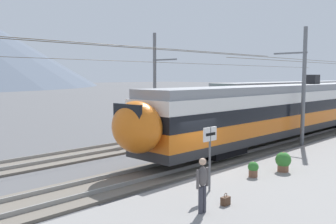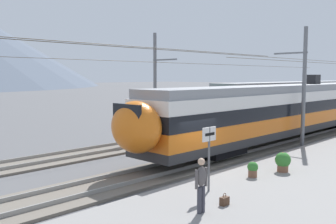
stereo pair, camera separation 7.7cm
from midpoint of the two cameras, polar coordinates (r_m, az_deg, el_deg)
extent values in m
plane|color=#565659|center=(17.37, 4.28, -9.37)|extent=(400.00, 400.00, 0.00)
cube|color=gray|center=(14.93, 17.93, -11.51)|extent=(120.00, 6.79, 0.32)
cube|color=#6B6359|center=(18.17, 1.23, -8.50)|extent=(120.00, 3.00, 0.12)
cube|color=gray|center=(17.66, 2.94, -8.45)|extent=(120.00, 0.07, 0.16)
cube|color=gray|center=(18.62, -0.39, -7.71)|extent=(120.00, 0.07, 0.16)
cube|color=#6B6359|center=(22.55, -9.84, -5.82)|extent=(120.00, 3.00, 0.12)
cube|color=gray|center=(21.95, -8.74, -5.74)|extent=(120.00, 0.07, 0.16)
cube|color=gray|center=(23.10, -10.88, -5.22)|extent=(120.00, 0.07, 0.16)
cube|color=#2D2D30|center=(27.18, 17.77, -2.23)|extent=(26.29, 2.82, 0.45)
cube|color=orange|center=(27.10, 17.81, -0.87)|extent=(26.29, 2.82, 0.85)
cube|color=black|center=(27.03, 17.86, 0.82)|extent=(26.29, 2.86, 0.75)
cube|color=silver|center=(26.98, 17.90, 2.30)|extent=(26.29, 2.82, 0.65)
cube|color=gray|center=(26.96, 17.94, 3.47)|extent=(25.99, 2.62, 0.45)
cube|color=black|center=(20.39, 7.27, -5.76)|extent=(2.80, 2.25, 0.42)
cube|color=black|center=(34.65, 23.86, -1.54)|extent=(2.80, 2.25, 0.42)
ellipsoid|color=orange|center=(16.09, -4.73, -2.31)|extent=(1.80, 2.59, 2.25)
cube|color=black|center=(15.72, -6.13, -0.94)|extent=(0.16, 1.69, 1.19)
cube|color=black|center=(30.52, 21.31, 4.65)|extent=(0.90, 0.70, 0.70)
cube|color=#2D2D30|center=(41.54, 18.71, 0.33)|extent=(25.75, 2.87, 0.45)
cube|color=#1E6638|center=(41.49, 18.74, 1.23)|extent=(25.75, 2.87, 0.85)
cube|color=black|center=(41.44, 18.77, 2.33)|extent=(25.75, 2.91, 0.75)
cube|color=beige|center=(41.41, 18.80, 3.30)|extent=(25.75, 2.87, 0.65)
cube|color=gray|center=(41.40, 18.82, 4.06)|extent=(25.45, 2.67, 0.45)
cube|color=black|center=(34.61, 12.90, -1.22)|extent=(2.80, 2.29, 0.42)
cube|color=black|center=(48.86, 22.79, 0.42)|extent=(2.80, 2.29, 0.42)
ellipsoid|color=#1E6638|center=(29.96, 7.49, 1.28)|extent=(1.80, 2.64, 2.25)
cube|color=black|center=(29.54, 6.91, 2.05)|extent=(0.16, 1.72, 1.19)
cube|color=black|center=(44.90, 21.00, 4.81)|extent=(0.90, 0.70, 0.70)
cylinder|color=slate|center=(24.50, 20.04, 3.44)|extent=(0.24, 0.24, 7.44)
cube|color=slate|center=(24.95, 18.19, 8.50)|extent=(0.10, 2.21, 0.10)
cylinder|color=#473823|center=(25.37, 16.22, 7.93)|extent=(43.14, 0.02, 0.02)
cylinder|color=slate|center=(27.66, -1.91, 4.11)|extent=(0.24, 0.24, 7.57)
cube|color=slate|center=(26.94, -0.42, 7.95)|extent=(0.10, 2.33, 0.10)
cylinder|color=#473823|center=(26.23, 1.17, 7.47)|extent=(43.14, 0.02, 0.02)
cylinder|color=#59595B|center=(13.61, 6.39, -7.17)|extent=(0.08, 0.08, 2.33)
cube|color=silver|center=(13.44, 6.43, -3.36)|extent=(0.70, 0.06, 0.50)
cube|color=black|center=(13.42, 6.55, -3.38)|extent=(0.52, 0.01, 0.10)
cylinder|color=#383842|center=(11.64, 4.98, -13.21)|extent=(0.14, 0.14, 0.82)
cylinder|color=#383842|center=(11.75, 5.49, -13.02)|extent=(0.14, 0.14, 0.82)
ellipsoid|color=#514C4C|center=(11.49, 5.27, -9.71)|extent=(0.36, 0.22, 0.62)
sphere|color=tan|center=(11.38, 5.29, -7.52)|extent=(0.22, 0.22, 0.22)
cylinder|color=#514C4C|center=(11.34, 4.55, -10.17)|extent=(0.09, 0.09, 0.58)
cylinder|color=#514C4C|center=(11.66, 5.96, -9.73)|extent=(0.09, 0.09, 0.58)
cube|color=#472D1E|center=(12.52, 8.75, -13.22)|extent=(0.32, 0.18, 0.27)
torus|color=#472D1E|center=(12.46, 8.76, -12.41)|extent=(0.16, 0.02, 0.16)
cylinder|color=brown|center=(17.18, 17.15, -8.14)|extent=(0.47, 0.47, 0.32)
sphere|color=#33752D|center=(17.10, 17.18, -6.96)|extent=(0.67, 0.67, 0.67)
sphere|color=red|center=(17.07, 17.20, -6.47)|extent=(0.37, 0.37, 0.37)
cylinder|color=brown|center=(15.99, 12.86, -9.10)|extent=(0.36, 0.36, 0.29)
sphere|color=#33752D|center=(15.93, 12.89, -8.13)|extent=(0.44, 0.44, 0.44)
sphere|color=#DB5193|center=(15.90, 12.89, -7.79)|extent=(0.24, 0.24, 0.24)
camera|label=1|loc=(0.04, -89.90, 0.01)|focal=40.13mm
camera|label=2|loc=(0.04, 90.10, -0.01)|focal=40.13mm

